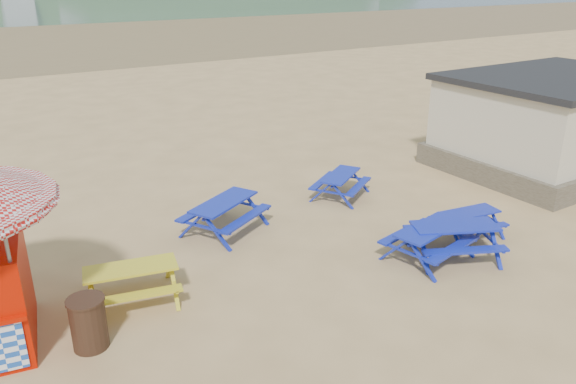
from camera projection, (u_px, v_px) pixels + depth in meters
ground at (322, 248)px, 13.74m from camera, size 400.00×400.00×0.00m
wet_sand at (5, 39)px, 56.92m from camera, size 400.00×400.00×0.00m
picnic_table_blue_a at (224, 216)px, 14.52m from camera, size 2.54×2.38×0.85m
picnic_table_blue_c at (340, 186)px, 16.79m from camera, size 2.18×2.08×0.72m
picnic_table_blue_d at (453, 241)px, 13.20m from camera, size 2.47×2.28×0.83m
picnic_table_blue_e at (428, 243)px, 13.13m from camera, size 2.19×1.90×0.80m
picnic_table_blue_f at (468, 223)px, 14.33m from camera, size 1.74×1.49×0.66m
picnic_table_yellow at (132, 284)px, 11.43m from camera, size 2.11×1.84×0.77m
litter_bin at (88, 323)px, 9.95m from camera, size 0.68×0.68×0.99m
amenity_block at (555, 121)px, 19.21m from camera, size 7.40×5.40×3.15m
headland_town at (180, 13)px, 242.75m from camera, size 264.00×144.00×108.00m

